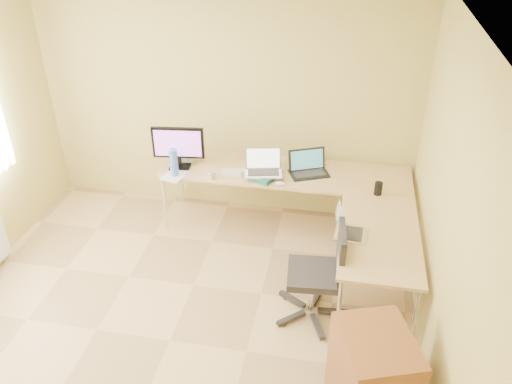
% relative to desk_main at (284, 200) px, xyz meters
% --- Properties ---
extents(floor, '(4.50, 4.50, 0.00)m').
position_rel_desk_main_xyz_m(floor, '(-0.72, -1.85, -0.36)').
color(floor, tan).
rests_on(floor, ground).
extents(ceiling, '(4.50, 4.50, 0.00)m').
position_rel_desk_main_xyz_m(ceiling, '(-0.72, -1.85, 2.24)').
color(ceiling, white).
rests_on(ceiling, ground).
extents(wall_back, '(4.50, 0.00, 4.50)m').
position_rel_desk_main_xyz_m(wall_back, '(-0.72, 0.40, 0.93)').
color(wall_back, tan).
rests_on(wall_back, ground).
extents(wall_right, '(0.00, 4.50, 4.50)m').
position_rel_desk_main_xyz_m(wall_right, '(1.38, -1.85, 0.93)').
color(wall_right, tan).
rests_on(wall_right, ground).
extents(desk_main, '(2.65, 0.70, 0.73)m').
position_rel_desk_main_xyz_m(desk_main, '(0.00, 0.00, 0.00)').
color(desk_main, tan).
rests_on(desk_main, ground).
extents(desk_return, '(0.70, 1.30, 0.73)m').
position_rel_desk_main_xyz_m(desk_return, '(0.98, -1.00, 0.00)').
color(desk_return, tan).
rests_on(desk_return, ground).
extents(monitor, '(0.57, 0.24, 0.47)m').
position_rel_desk_main_xyz_m(monitor, '(-1.13, -0.12, 0.60)').
color(monitor, black).
rests_on(monitor, desk_main).
extents(book_stack, '(0.34, 0.38, 0.05)m').
position_rel_desk_main_xyz_m(book_stack, '(-0.18, -0.16, 0.39)').
color(book_stack, '#1C5F4C').
rests_on(book_stack, desk_main).
extents(laptop_center, '(0.44, 0.37, 0.25)m').
position_rel_desk_main_xyz_m(laptop_center, '(-0.20, -0.18, 0.54)').
color(laptop_center, silver).
rests_on(laptop_center, desk_main).
extents(laptop_black, '(0.48, 0.43, 0.25)m').
position_rel_desk_main_xyz_m(laptop_black, '(0.26, -0.02, 0.49)').
color(laptop_black, black).
rests_on(laptop_black, desk_main).
extents(keyboard, '(0.46, 0.18, 0.02)m').
position_rel_desk_main_xyz_m(keyboard, '(-0.44, -0.12, 0.38)').
color(keyboard, silver).
rests_on(keyboard, desk_main).
extents(mouse, '(0.12, 0.10, 0.04)m').
position_rel_desk_main_xyz_m(mouse, '(-0.01, -0.30, 0.38)').
color(mouse, silver).
rests_on(mouse, desk_main).
extents(mug, '(0.11, 0.11, 0.09)m').
position_rel_desk_main_xyz_m(mug, '(-0.73, -0.30, 0.41)').
color(mug, beige).
rests_on(mug, desk_main).
extents(cd_stack, '(0.15, 0.15, 0.03)m').
position_rel_desk_main_xyz_m(cd_stack, '(-0.39, -0.18, 0.38)').
color(cd_stack, silver).
rests_on(cd_stack, desk_main).
extents(water_bottle, '(0.11, 0.11, 0.30)m').
position_rel_desk_main_xyz_m(water_bottle, '(-1.13, -0.30, 0.51)').
color(water_bottle, '#4870D3').
rests_on(water_bottle, desk_main).
extents(papers, '(0.26, 0.33, 0.01)m').
position_rel_desk_main_xyz_m(papers, '(-1.13, -0.30, 0.37)').
color(papers, white).
rests_on(papers, desk_main).
extents(white_box, '(0.22, 0.18, 0.07)m').
position_rel_desk_main_xyz_m(white_box, '(-1.13, 0.03, 0.40)').
color(white_box, silver).
rests_on(white_box, desk_main).
extents(desk_fan, '(0.29, 0.29, 0.28)m').
position_rel_desk_main_xyz_m(desk_fan, '(-1.13, 0.03, 0.51)').
color(desk_fan, white).
rests_on(desk_fan, desk_main).
extents(black_cup, '(0.09, 0.09, 0.13)m').
position_rel_desk_main_xyz_m(black_cup, '(0.96, -0.30, 0.43)').
color(black_cup, black).
rests_on(black_cup, desk_main).
extents(laptop_return, '(0.35, 0.28, 0.22)m').
position_rel_desk_main_xyz_m(laptop_return, '(0.72, -1.03, 0.48)').
color(laptop_return, silver).
rests_on(laptop_return, desk_return).
extents(office_chair, '(0.62, 0.62, 0.96)m').
position_rel_desk_main_xyz_m(office_chair, '(0.43, -1.30, 0.14)').
color(office_chair, '#292526').
rests_on(office_chair, ground).
extents(cabinet, '(0.65, 0.72, 0.83)m').
position_rel_desk_main_xyz_m(cabinet, '(0.94, -2.26, -0.01)').
color(cabinet, brown).
rests_on(cabinet, ground).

